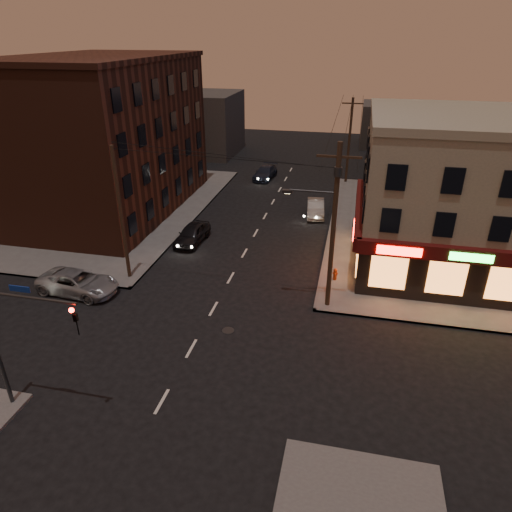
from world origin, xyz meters
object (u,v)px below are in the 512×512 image
(sedan_mid, at_px, (316,208))
(fire_hydrant, at_px, (335,273))
(suv_cross, at_px, (78,282))
(sedan_near, at_px, (192,234))
(sedan_far, at_px, (265,173))

(sedan_mid, xyz_separation_m, fire_hydrant, (2.56, -12.17, -0.10))
(suv_cross, distance_m, fire_hydrant, 16.95)
(sedan_near, bearing_deg, fire_hydrant, -14.75)
(suv_cross, relative_size, sedan_far, 1.11)
(fire_hydrant, bearing_deg, sedan_near, 161.16)
(sedan_near, distance_m, sedan_far, 18.75)
(sedan_near, relative_size, sedan_mid, 1.02)
(suv_cross, xyz_separation_m, sedan_mid, (13.61, 17.22, -0.02))
(sedan_mid, relative_size, sedan_far, 0.91)
(fire_hydrant, bearing_deg, sedan_mid, 101.90)
(suv_cross, xyz_separation_m, sedan_near, (4.58, 9.01, 0.02))
(suv_cross, xyz_separation_m, fire_hydrant, (16.17, 5.06, -0.12))
(sedan_mid, relative_size, fire_hydrant, 5.12)
(sedan_near, bearing_deg, suv_cross, -112.83)
(sedan_mid, bearing_deg, suv_cross, -134.93)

